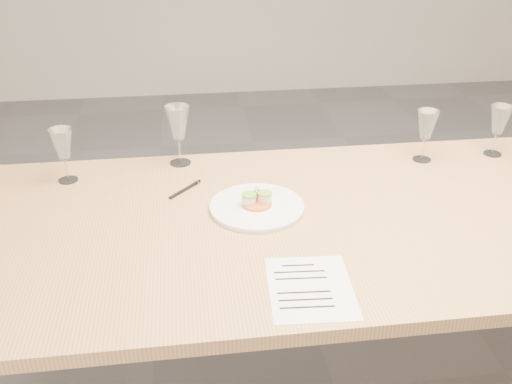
{
  "coord_description": "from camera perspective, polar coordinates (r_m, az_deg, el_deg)",
  "views": [
    {
      "loc": [
        -0.49,
        -1.45,
        1.62
      ],
      "look_at": [
        -0.28,
        0.08,
        0.8
      ],
      "focal_mm": 40.0,
      "sensor_mm": 36.0,
      "label": 1
    }
  ],
  "objects": [
    {
      "name": "ballpoint_pen",
      "position": [
        1.88,
        -7.08,
        0.29
      ],
      "size": [
        0.11,
        0.12,
        0.01
      ],
      "rotation": [
        0.0,
        0.0,
        0.83
      ],
      "color": "black",
      "rests_on": "dining_table"
    },
    {
      "name": "wine_glass_3",
      "position": [
        2.25,
        23.16,
        6.56
      ],
      "size": [
        0.08,
        0.08,
        0.19
      ],
      "color": "white",
      "rests_on": "dining_table"
    },
    {
      "name": "wine_glass_0",
      "position": [
        1.98,
        -18.8,
        4.47
      ],
      "size": [
        0.07,
        0.07,
        0.19
      ],
      "color": "white",
      "rests_on": "dining_table"
    },
    {
      "name": "dining_table",
      "position": [
        1.79,
        9.39,
        -3.97
      ],
      "size": [
        2.4,
        1.0,
        0.75
      ],
      "color": "tan",
      "rests_on": "ground"
    },
    {
      "name": "wine_glass_2",
      "position": [
        2.12,
        16.7,
        6.35
      ],
      "size": [
        0.08,
        0.08,
        0.19
      ],
      "color": "white",
      "rests_on": "dining_table"
    },
    {
      "name": "wine_glass_1",
      "position": [
        2.01,
        -7.82,
        6.76
      ],
      "size": [
        0.09,
        0.09,
        0.21
      ],
      "color": "white",
      "rests_on": "dining_table"
    },
    {
      "name": "dinner_plate",
      "position": [
        1.75,
        0.1,
        -1.41
      ],
      "size": [
        0.29,
        0.29,
        0.08
      ],
      "rotation": [
        0.0,
        0.0,
        -0.32
      ],
      "color": "white",
      "rests_on": "dining_table"
    },
    {
      "name": "recipe_sheet",
      "position": [
        1.44,
        5.45,
        -9.48
      ],
      "size": [
        0.22,
        0.28,
        0.0
      ],
      "rotation": [
        0.0,
        0.0,
        -0.07
      ],
      "color": "white",
      "rests_on": "dining_table"
    }
  ]
}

